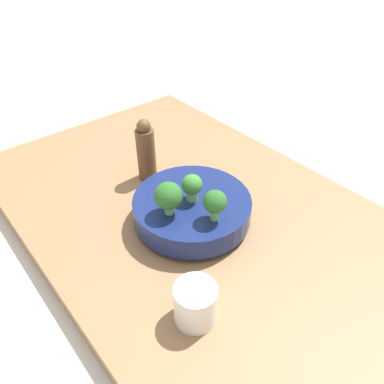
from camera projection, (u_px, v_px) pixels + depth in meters
name	position (u px, v px, depth m)	size (l,w,h in m)	color
ground_plane	(199.00, 227.00, 0.90)	(6.00, 6.00, 0.00)	beige
table	(199.00, 220.00, 0.89)	(1.16, 0.70, 0.04)	olive
bowl	(192.00, 208.00, 0.83)	(0.26, 0.26, 0.06)	navy
broccoli_floret_left	(215.00, 203.00, 0.74)	(0.05, 0.05, 0.07)	#6BA34C
broccoli_floret_back	(168.00, 196.00, 0.75)	(0.06, 0.06, 0.07)	#7AB256
broccoli_floret_center	(192.00, 186.00, 0.79)	(0.04, 0.04, 0.06)	#7AB256
cup	(195.00, 304.00, 0.63)	(0.08, 0.08, 0.08)	silver
pepper_mill	(146.00, 151.00, 0.94)	(0.05, 0.05, 0.17)	brown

